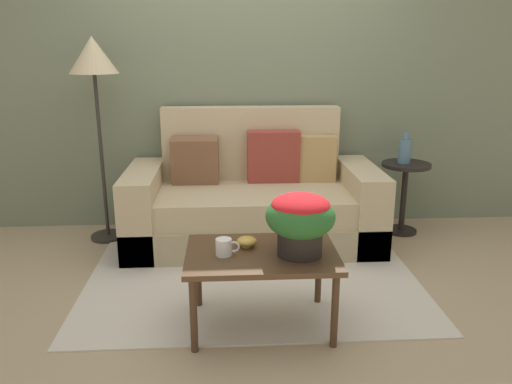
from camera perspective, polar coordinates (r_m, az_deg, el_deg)
ground_plane at (r=3.60m, az=-0.37°, el=-9.86°), size 14.00×14.00×0.00m
wall_back at (r=4.51m, az=-1.30°, el=14.13°), size 6.40×0.12×2.84m
area_rug at (r=3.65m, az=-0.42°, el=-9.40°), size 2.29×1.73×0.01m
couch at (r=4.20m, az=-0.34°, el=-1.16°), size 2.02×0.94×1.08m
coffee_table at (r=2.89m, az=0.63°, el=-7.65°), size 0.85×0.59×0.46m
side_table at (r=4.53m, az=16.34°, el=0.75°), size 0.41×0.41×0.62m
floor_lamp at (r=4.24m, az=-17.73°, el=13.05°), size 0.38×0.38×1.65m
potted_plant at (r=2.78m, az=5.00°, el=-2.91°), size 0.38×0.38×0.35m
coffee_mug at (r=2.82m, az=-3.58°, el=-6.19°), size 0.13×0.09×0.10m
snack_bowl at (r=2.93m, az=-1.05°, el=-5.56°), size 0.11×0.11×0.06m
table_vase at (r=4.47m, az=16.35°, el=4.51°), size 0.11×0.11×0.26m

